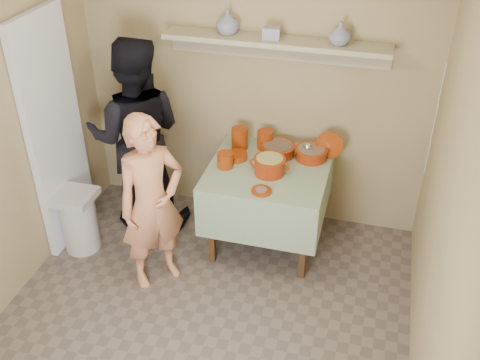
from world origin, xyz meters
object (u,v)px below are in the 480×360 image
(trash_bin, at_px, (79,221))
(serving_table, at_px, (268,180))
(person_cook, at_px, (152,203))
(person_helper, at_px, (137,137))
(cazuela_rice, at_px, (270,164))

(trash_bin, bearing_deg, serving_table, 18.25)
(person_cook, bearing_deg, person_helper, 73.01)
(person_cook, height_order, cazuela_rice, person_cook)
(cazuela_rice, relative_size, trash_bin, 0.59)
(cazuela_rice, bearing_deg, serving_table, 105.08)
(person_helper, height_order, cazuela_rice, person_helper)
(person_cook, distance_m, cazuela_rice, 0.98)
(person_cook, bearing_deg, cazuela_rice, -10.42)
(person_cook, xyz_separation_m, person_helper, (-0.42, 0.70, 0.15))
(serving_table, relative_size, trash_bin, 1.74)
(person_cook, height_order, serving_table, person_cook)
(person_cook, xyz_separation_m, trash_bin, (-0.78, 0.18, -0.44))
(person_helper, xyz_separation_m, cazuela_rice, (1.19, -0.10, -0.03))
(cazuela_rice, distance_m, trash_bin, 1.70)
(person_cook, distance_m, serving_table, 1.01)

